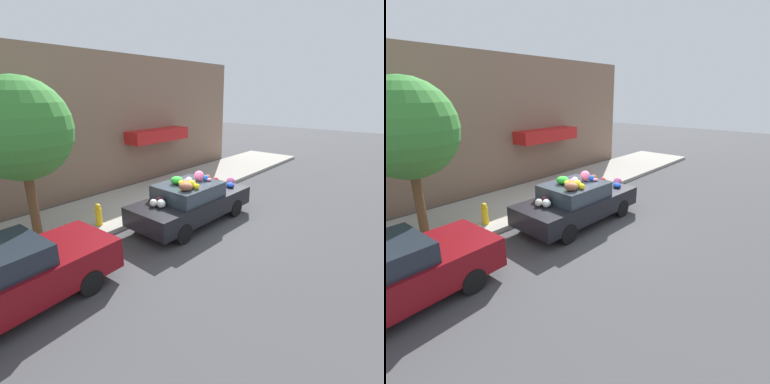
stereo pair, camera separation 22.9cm
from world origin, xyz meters
TOP-DOWN VIEW (x-y plane):
  - ground_plane at (0.00, 0.00)m, footprint 60.00×60.00m
  - sidewalk_curb at (0.00, 2.70)m, footprint 24.00×3.20m
  - building_facade at (0.15, 4.92)m, footprint 18.00×1.20m
  - street_tree at (-3.94, 2.26)m, footprint 2.61×2.61m
  - fire_hydrant at (-2.31, 1.74)m, footprint 0.20×0.20m
  - art_car at (-0.04, -0.11)m, footprint 4.30×1.91m

SIDE VIEW (x-z plane):
  - ground_plane at x=0.00m, z-range 0.00..0.00m
  - sidewalk_curb at x=0.00m, z-range 0.00..0.15m
  - fire_hydrant at x=-2.31m, z-range 0.14..0.84m
  - art_car at x=-0.04m, z-range -0.11..1.57m
  - building_facade at x=0.15m, z-range -0.03..5.60m
  - street_tree at x=-3.94m, z-range 1.01..5.37m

